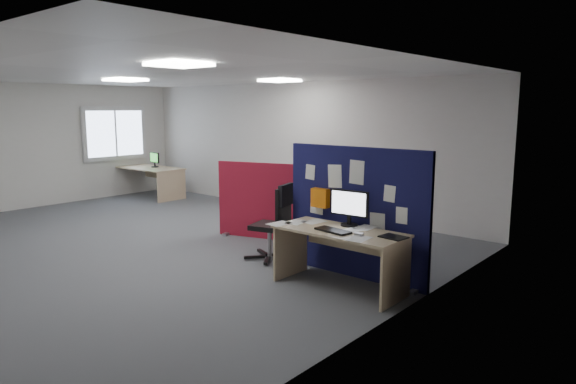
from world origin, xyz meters
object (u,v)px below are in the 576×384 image
Objects in this scene: red_divider at (264,202)px; second_desk at (152,174)px; monitor_main at (349,206)px; main_desk at (341,244)px; monitor_second at (155,159)px; navy_divider at (355,213)px; office_chair at (276,218)px.

second_desk is (-4.92, 1.22, -0.07)m from red_divider.
red_divider is at bearing 153.60° from monitor_main.
monitor_second is at bearing 161.33° from main_desk.
navy_divider reaches higher than office_chair.
monitor_second is at bearing 147.75° from red_divider.
navy_divider is 2.34m from red_divider.
monitor_main reaches higher than office_chair.
office_chair reaches higher than monitor_second.
navy_divider reaches higher than main_desk.
main_desk is at bearing -18.06° from second_desk.
monitor_second is (-4.87, 1.29, 0.30)m from red_divider.
office_chair is (0.98, -0.80, -0.00)m from red_divider.
second_desk is 4.42× the size of monitor_second.
navy_divider is 5.17× the size of monitor_second.
second_desk is (-7.26, 2.37, 0.01)m from main_desk.
monitor_second is (-7.17, 2.22, -0.05)m from monitor_main.
office_chair reaches higher than main_desk.
monitor_main is at bearing -16.60° from second_desk.
monitor_main is 0.47× the size of office_chair.
red_divider reaches higher than main_desk.
red_divider is (-2.22, 0.69, -0.22)m from navy_divider.
monitor_main is (0.08, -0.25, 0.13)m from navy_divider.
red_divider reaches higher than monitor_second.
main_desk is 0.97× the size of red_divider.
navy_divider is 0.56m from main_desk.
monitor_second is at bearing 158.50° from monitor_main.
main_desk is 3.11× the size of monitor_main.
navy_divider is 1.25× the size of red_divider.
second_desk is (-7.22, 2.15, -0.42)m from monitor_main.
navy_divider reaches higher than second_desk.
office_chair is at bearing 169.68° from monitor_main.
red_divider is at bearing -7.55° from monitor_second.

